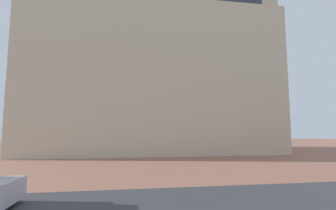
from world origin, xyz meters
TOP-DOWN VIEW (x-y plane):
  - ground_plane at (0.00, 10.00)m, footprint 120.00×120.00m
  - landmark_building at (1.00, 30.96)m, footprint 29.97×14.21m

SIDE VIEW (x-z plane):
  - ground_plane at x=0.00m, z-range 0.00..0.00m
  - landmark_building at x=1.00m, z-range -6.18..26.70m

